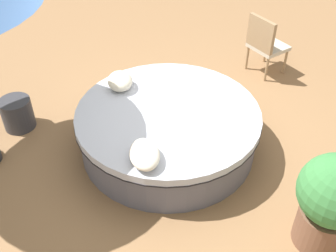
{
  "coord_description": "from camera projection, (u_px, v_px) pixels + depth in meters",
  "views": [
    {
      "loc": [
        3.86,
        -0.7,
        3.59
      ],
      "look_at": [
        0.0,
        0.0,
        0.34
      ],
      "focal_mm": 43.39,
      "sensor_mm": 36.0,
      "label": 1
    }
  ],
  "objects": [
    {
      "name": "side_table",
      "position": [
        17.0,
        114.0,
        5.49
      ],
      "size": [
        0.42,
        0.42,
        0.43
      ],
      "primitive_type": "cylinder",
      "color": "#333338",
      "rests_on": "ground_plane"
    },
    {
      "name": "round_bed",
      "position": [
        168.0,
        129.0,
        5.12
      ],
      "size": [
        2.29,
        2.29,
        0.57
      ],
      "color": "#595966",
      "rests_on": "ground_plane"
    },
    {
      "name": "ground_plane",
      "position": [
        168.0,
        146.0,
        5.31
      ],
      "size": [
        16.0,
        16.0,
        0.0
      ],
      "primitive_type": "plane",
      "color": "olive"
    },
    {
      "name": "throw_pillow_0",
      "position": [
        120.0,
        81.0,
        5.28
      ],
      "size": [
        0.4,
        0.32,
        0.21
      ],
      "primitive_type": "ellipsoid",
      "color": "beige",
      "rests_on": "round_bed"
    },
    {
      "name": "patio_chair",
      "position": [
        265.0,
        42.0,
        6.34
      ],
      "size": [
        0.68,
        0.67,
        0.98
      ],
      "rotation": [
        0.0,
        0.0,
        0.42
      ],
      "color": "#997A56",
      "rests_on": "ground_plane"
    },
    {
      "name": "planter",
      "position": [
        332.0,
        200.0,
        3.82
      ],
      "size": [
        0.71,
        0.71,
        1.11
      ],
      "color": "brown",
      "rests_on": "ground_plane"
    },
    {
      "name": "throw_pillow_1",
      "position": [
        145.0,
        154.0,
        4.24
      ],
      "size": [
        0.48,
        0.32,
        0.18
      ],
      "primitive_type": "ellipsoid",
      "color": "silver",
      "rests_on": "round_bed"
    }
  ]
}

